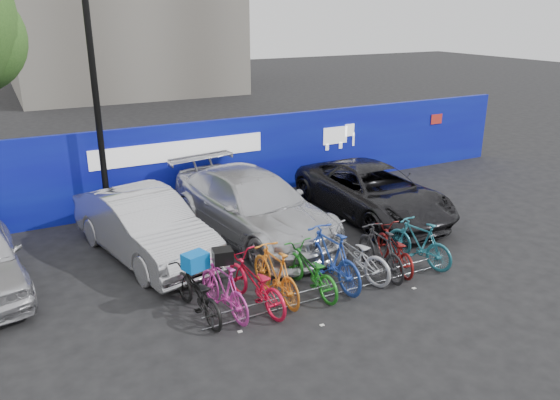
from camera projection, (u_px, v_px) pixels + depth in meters
ground at (319, 283)px, 11.38m from camera, size 100.00×100.00×0.00m
hoarding at (213, 161)px, 16.00m from camera, size 22.00×0.18×2.40m
lamppost at (96, 101)px, 13.41m from camera, size 0.25×0.50×6.11m
bike_rack at (335, 289)px, 10.83m from camera, size 5.60×0.03×0.30m
car_1 at (145, 226)px, 12.40m from camera, size 2.53×4.79×1.50m
car_2 at (252, 205)px, 13.54m from camera, size 3.07×5.81×1.60m
car_3 at (373, 191)px, 14.89m from camera, size 2.40×5.10×1.41m
bike_0 at (197, 293)px, 10.02m from camera, size 0.83×1.90×0.97m
bike_1 at (224, 288)px, 10.11m from camera, size 0.72×1.79×1.04m
bike_2 at (255, 283)px, 10.33m from camera, size 0.96×1.99×1.01m
bike_3 at (276, 273)px, 10.63m from camera, size 0.58×1.81×1.08m
bike_4 at (310, 270)px, 10.90m from camera, size 0.73×1.84×0.95m
bike_5 at (331, 257)px, 11.17m from camera, size 0.69×2.06×1.22m
bike_6 at (352, 253)px, 11.52m from camera, size 1.20×2.12×1.06m
bike_7 at (381, 251)px, 11.63m from camera, size 0.64×1.81×1.06m
bike_8 at (394, 249)px, 11.92m from camera, size 0.96×1.82×0.91m
bike_9 at (419, 242)px, 12.10m from camera, size 0.86×1.79×1.03m
cargo_crate at (195, 261)px, 9.81m from camera, size 0.50×0.43×0.30m
cargo_topcase at (223, 256)px, 9.89m from camera, size 0.40×0.37×0.26m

